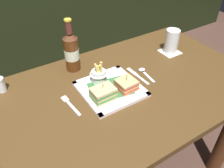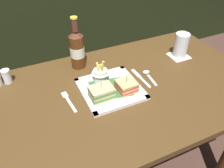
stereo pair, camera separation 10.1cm
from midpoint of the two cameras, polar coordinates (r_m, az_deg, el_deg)
name	(u,v)px [view 1 (the left image)]	position (r m, az deg, el deg)	size (l,w,h in m)	color
dining_table	(114,117)	(1.14, -2.17, -8.17)	(1.37, 0.74, 0.73)	#4B3217
square_plate	(110,89)	(1.03, -3.22, -1.40)	(0.26, 0.26, 0.02)	white
sandwich_half_left	(103,94)	(0.96, -5.15, -2.48)	(0.10, 0.07, 0.08)	tan
sandwich_half_right	(126,85)	(1.01, 0.74, -0.31)	(0.08, 0.08, 0.08)	tan
fries_cup	(99,74)	(1.05, -6.07, 2.36)	(0.08, 0.08, 0.10)	white
beer_bottle	(72,51)	(1.14, -12.49, 7.81)	(0.07, 0.07, 0.26)	#512A10
drink_coaster	(170,52)	(1.33, 11.98, 7.69)	(0.10, 0.10, 0.00)	white
water_glass	(171,43)	(1.31, 12.31, 9.85)	(0.07, 0.07, 0.13)	silver
fork	(70,104)	(0.99, -13.27, -4.97)	(0.03, 0.14, 0.00)	silver
knife	(137,75)	(1.12, 3.58, 2.10)	(0.02, 0.16, 0.00)	silver
spoon	(143,71)	(1.15, 5.30, 3.03)	(0.04, 0.12, 0.01)	silver
pepper_shaker	(1,85)	(1.15, -28.02, -0.42)	(0.04, 0.04, 0.07)	silver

